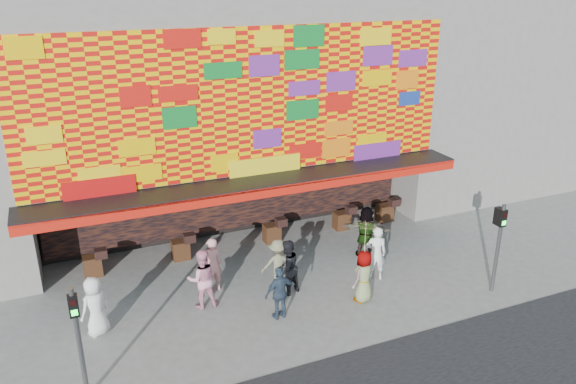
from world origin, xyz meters
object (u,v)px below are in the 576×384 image
Objects in this scene: signal_right at (499,238)px; parasol at (366,237)px; ped_b at (212,265)px; ped_c at (287,267)px; ped_i at (202,279)px; ped_a at (95,306)px; ped_f at (366,232)px; ped_d at (278,264)px; signal_left at (78,332)px; ped_h at (376,253)px; ped_g at (364,276)px; ped_e at (280,293)px.

signal_right is 4.29m from parasol.
ped_b is at bearing 156.72° from signal_right.
ped_c is 0.97× the size of ped_i.
ped_f is at bearing 157.24° from ped_a.
ped_d is at bearing -98.39° from ped_c.
signal_left is 1.70× the size of ped_a.
ped_g is at bearing 66.16° from ped_h.
ped_b is (-8.25, 3.55, -0.94)m from signal_right.
ped_c is (6.28, 2.47, -0.94)m from signal_left.
ped_e is (5.04, -1.30, -0.05)m from ped_a.
signal_left reaches higher than ped_h.
ped_c is 3.07m from ped_h.
parasol is (7.77, -1.44, 1.30)m from ped_a.
ped_h reaches higher than ped_f.
ped_h is (5.18, -1.39, 0.02)m from ped_b.
ped_h is at bearing -174.61° from ped_e.
ped_f is at bearing -158.04° from ped_e.
ped_c is at bearing 149.03° from ped_a.
signal_left reaches higher than ped_g.
ped_b is 5.74m from ped_f.
signal_left is at bearing 35.18° from ped_h.
ped_a is at bearing 169.51° from parasol.
ped_b is at bearing -2.31° from ped_d.
ped_g is at bearing 172.87° from parasol.
ped_g is at bearing 7.85° from signal_left.
signal_left is 1.79× the size of ped_e.
ped_c is at bearing 57.40° from ped_f.
ped_i reaches higher than ped_f.
ped_e is at bearing 135.71° from ped_a.
ped_h is (-3.07, 2.16, -0.92)m from signal_right.
ped_b is 2.38m from ped_c.
ped_d is (2.02, -0.61, -0.09)m from ped_b.
ped_c is 1.09× the size of ped_g.
signal_left is 1.00× the size of signal_right.
signal_right reaches higher than ped_g.
ped_f is 0.98× the size of parasol.
ped_c is 2.41m from ped_g.
signal_left reaches higher than ped_f.
ped_a is at bearing -33.00° from ped_g.
ped_a is 5.20m from ped_e.
ped_b reaches higher than ped_c.
ped_g is 0.88× the size of parasol.
ped_i is at bearing 162.39° from signal_right.
ped_d is at bearing 155.23° from ped_b.
signal_right is at bearing 169.23° from ped_d.
ped_b is 1.11× the size of ped_e.
ped_d is at bearing -171.53° from ped_i.
ped_c is at bearing 16.39° from ped_h.
ped_i is at bearing 160.54° from parasol.
ped_d is at bearing 154.74° from signal_right.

